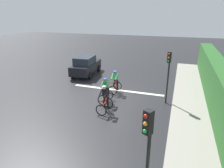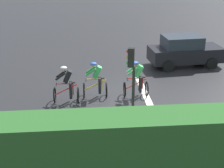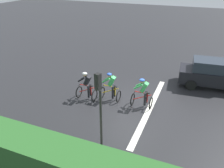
{
  "view_description": "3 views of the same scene",
  "coord_description": "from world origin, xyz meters",
  "px_view_note": "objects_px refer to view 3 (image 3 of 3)",
  "views": [
    {
      "loc": [
        -4.23,
        12.5,
        5.51
      ],
      "look_at": [
        -0.01,
        0.15,
        0.89
      ],
      "focal_mm": 32.26,
      "sensor_mm": 36.0,
      "label": 1
    },
    {
      "loc": [
        -13.76,
        1.73,
        6.25
      ],
      "look_at": [
        -0.93,
        0.59,
        1.0
      ],
      "focal_mm": 53.03,
      "sensor_mm": 36.0,
      "label": 2
    },
    {
      "loc": [
        -10.44,
        -3.12,
        6.7
      ],
      "look_at": [
        -0.27,
        1.03,
        1.19
      ],
      "focal_mm": 36.71,
      "sensor_mm": 36.0,
      "label": 3
    }
  ],
  "objects_px": {
    "car_black": "(213,74)",
    "traffic_light_near_crossing": "(99,101)",
    "cyclist_lead": "(87,87)",
    "cyclist_mid": "(143,94)",
    "cyclist_second": "(111,87)"
  },
  "relations": [
    {
      "from": "cyclist_second",
      "to": "car_black",
      "type": "xyz_separation_m",
      "value": [
        3.96,
        -5.23,
        0.08
      ]
    },
    {
      "from": "cyclist_lead",
      "to": "cyclist_mid",
      "type": "distance_m",
      "value": 3.16
    },
    {
      "from": "cyclist_lead",
      "to": "car_black",
      "type": "bearing_deg",
      "value": -56.07
    },
    {
      "from": "car_black",
      "to": "traffic_light_near_crossing",
      "type": "height_order",
      "value": "traffic_light_near_crossing"
    },
    {
      "from": "cyclist_lead",
      "to": "traffic_light_near_crossing",
      "type": "distance_m",
      "value": 4.27
    },
    {
      "from": "car_black",
      "to": "traffic_light_near_crossing",
      "type": "distance_m",
      "value": 8.83
    },
    {
      "from": "cyclist_lead",
      "to": "traffic_light_near_crossing",
      "type": "height_order",
      "value": "traffic_light_near_crossing"
    },
    {
      "from": "cyclist_mid",
      "to": "cyclist_lead",
      "type": "bearing_deg",
      "value": 96.87
    },
    {
      "from": "cyclist_lead",
      "to": "car_black",
      "type": "relative_size",
      "value": 0.39
    },
    {
      "from": "car_black",
      "to": "traffic_light_near_crossing",
      "type": "bearing_deg",
      "value": 151.4
    },
    {
      "from": "cyclist_second",
      "to": "traffic_light_near_crossing",
      "type": "height_order",
      "value": "traffic_light_near_crossing"
    },
    {
      "from": "traffic_light_near_crossing",
      "to": "cyclist_mid",
      "type": "bearing_deg",
      "value": -12.28
    },
    {
      "from": "cyclist_lead",
      "to": "cyclist_second",
      "type": "distance_m",
      "value": 1.36
    },
    {
      "from": "cyclist_second",
      "to": "cyclist_mid",
      "type": "relative_size",
      "value": 1.0
    },
    {
      "from": "cyclist_second",
      "to": "traffic_light_near_crossing",
      "type": "distance_m",
      "value": 4.11
    }
  ]
}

